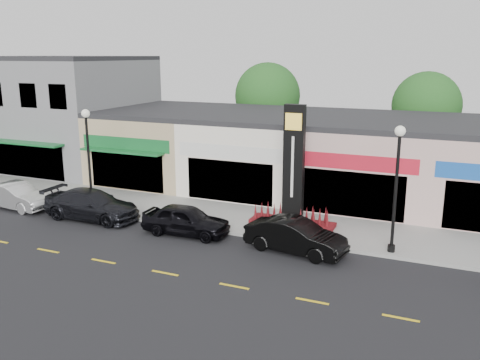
% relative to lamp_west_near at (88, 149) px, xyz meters
% --- Properties ---
extents(ground, '(120.00, 120.00, 0.00)m').
position_rel_lamp_west_near_xyz_m(ground, '(8.00, -2.50, -3.48)').
color(ground, black).
rests_on(ground, ground).
extents(sidewalk, '(52.00, 4.30, 0.15)m').
position_rel_lamp_west_near_xyz_m(sidewalk, '(8.00, 1.85, -3.40)').
color(sidewalk, gray).
rests_on(sidewalk, ground).
extents(curb, '(52.00, 0.20, 0.15)m').
position_rel_lamp_west_near_xyz_m(curb, '(8.00, -0.40, -3.40)').
color(curb, gray).
rests_on(curb, ground).
extents(building_grey_2story, '(12.00, 10.95, 8.30)m').
position_rel_lamp_west_near_xyz_m(building_grey_2story, '(-10.00, 8.98, 0.67)').
color(building_grey_2story, slate).
rests_on(building_grey_2story, ground).
extents(shop_beige, '(7.00, 10.85, 4.80)m').
position_rel_lamp_west_near_xyz_m(shop_beige, '(-0.50, 8.96, -1.08)').
color(shop_beige, tan).
rests_on(shop_beige, ground).
extents(shop_cream, '(7.00, 10.01, 4.80)m').
position_rel_lamp_west_near_xyz_m(shop_cream, '(6.50, 8.97, -1.08)').
color(shop_cream, silver).
rests_on(shop_cream, ground).
extents(shop_pink_w, '(7.00, 10.01, 4.80)m').
position_rel_lamp_west_near_xyz_m(shop_pink_w, '(13.50, 8.97, -1.08)').
color(shop_pink_w, '#CFAB9D').
rests_on(shop_pink_w, ground).
extents(tree_rear_west, '(5.20, 5.20, 7.83)m').
position_rel_lamp_west_near_xyz_m(tree_rear_west, '(4.00, 17.00, 1.74)').
color(tree_rear_west, '#382619').
rests_on(tree_rear_west, ground).
extents(tree_rear_mid, '(4.80, 4.80, 7.29)m').
position_rel_lamp_west_near_xyz_m(tree_rear_mid, '(16.00, 17.00, 1.41)').
color(tree_rear_mid, '#382619').
rests_on(tree_rear_mid, ground).
extents(lamp_west_near, '(0.44, 0.44, 5.47)m').
position_rel_lamp_west_near_xyz_m(lamp_west_near, '(0.00, 0.00, 0.00)').
color(lamp_west_near, black).
rests_on(lamp_west_near, sidewalk).
extents(lamp_east_near, '(0.44, 0.44, 5.47)m').
position_rel_lamp_west_near_xyz_m(lamp_east_near, '(16.00, 0.00, 0.00)').
color(lamp_east_near, black).
rests_on(lamp_east_near, sidewalk).
extents(pylon_sign, '(4.20, 1.30, 6.00)m').
position_rel_lamp_west_near_xyz_m(pylon_sign, '(11.00, 1.70, -1.20)').
color(pylon_sign, '#4E0D0E').
rests_on(pylon_sign, sidewalk).
extents(car_white_van, '(1.91, 4.51, 1.45)m').
position_rel_lamp_west_near_xyz_m(car_white_van, '(-4.26, -1.23, -2.75)').
color(car_white_van, silver).
rests_on(car_white_van, ground).
extents(car_dark_sedan, '(2.23, 5.32, 1.53)m').
position_rel_lamp_west_near_xyz_m(car_dark_sedan, '(0.88, -1.09, -2.71)').
color(car_dark_sedan, black).
rests_on(car_dark_sedan, ground).
extents(car_black_sedan, '(1.87, 4.34, 1.46)m').
position_rel_lamp_west_near_xyz_m(car_black_sedan, '(6.59, -1.24, -2.75)').
color(car_black_sedan, black).
rests_on(car_black_sedan, ground).
extents(car_black_conv, '(2.26, 4.66, 1.47)m').
position_rel_lamp_west_near_xyz_m(car_black_conv, '(12.10, -1.34, -2.74)').
color(car_black_conv, black).
rests_on(car_black_conv, ground).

